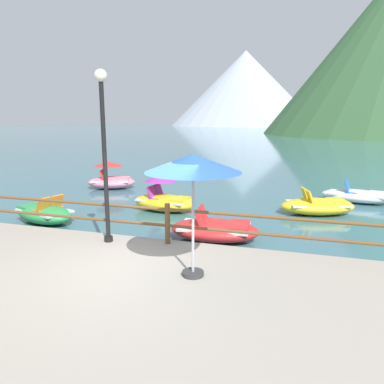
{
  "coord_description": "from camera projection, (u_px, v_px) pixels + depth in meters",
  "views": [
    {
      "loc": [
        2.84,
        -5.99,
        3.27
      ],
      "look_at": [
        -0.45,
        5.0,
        0.9
      ],
      "focal_mm": 34.34,
      "sensor_mm": 36.0,
      "label": 1
    }
  ],
  "objects": [
    {
      "name": "beach_umbrella",
      "position": [
        193.0,
        165.0,
        6.34
      ],
      "size": [
        1.7,
        1.7,
        2.24
      ],
      "color": "#B2B2B7",
      "rests_on": "promenade_dock"
    },
    {
      "name": "pedal_boat_6",
      "position": [
        111.0,
        179.0,
        16.93
      ],
      "size": [
        2.48,
        1.98,
        1.25
      ],
      "color": "pink",
      "rests_on": "ground"
    },
    {
      "name": "lamp_post",
      "position": [
        104.0,
        141.0,
        8.12
      ],
      "size": [
        0.28,
        0.28,
        3.87
      ],
      "color": "black",
      "rests_on": "promenade_dock"
    },
    {
      "name": "pedal_boat_4",
      "position": [
        357.0,
        196.0,
        14.18
      ],
      "size": [
        2.75,
        1.59,
        0.84
      ],
      "color": "white",
      "rests_on": "ground"
    },
    {
      "name": "distant_peak",
      "position": [
        245.0,
        89.0,
        131.45
      ],
      "size": [
        52.93,
        52.93,
        26.04
      ],
      "primitive_type": "cone",
      "color": "#A8B2C1",
      "rests_on": "ground"
    },
    {
      "name": "pedal_boat_3",
      "position": [
        318.0,
        206.0,
        12.45
      ],
      "size": [
        2.76,
        1.95,
        0.88
      ],
      "color": "yellow",
      "rests_on": "ground"
    },
    {
      "name": "pedal_boat_1",
      "position": [
        44.0,
        213.0,
        11.48
      ],
      "size": [
        2.44,
        1.78,
        0.89
      ],
      "color": "green",
      "rests_on": "ground"
    },
    {
      "name": "pedal_boat_5",
      "position": [
        164.0,
        199.0,
        12.89
      ],
      "size": [
        2.44,
        1.49,
        1.27
      ],
      "color": "yellow",
      "rests_on": "ground"
    },
    {
      "name": "dock_railing",
      "position": [
        167.0,
        219.0,
        8.33
      ],
      "size": [
        23.92,
        0.12,
        0.95
      ],
      "color": "brown",
      "rests_on": "promenade_dock"
    },
    {
      "name": "pedal_boat_2",
      "position": [
        215.0,
        229.0,
        9.85
      ],
      "size": [
        2.47,
        1.54,
        0.88
      ],
      "color": "red",
      "rests_on": "ground"
    },
    {
      "name": "ground_plane",
      "position": [
        278.0,
        144.0,
        44.61
      ],
      "size": [
        200.0,
        200.0,
        0.0
      ],
      "primitive_type": "plane",
      "color": "#3D6B75"
    },
    {
      "name": "promenade_dock",
      "position": [
        72.0,
        347.0,
        4.97
      ],
      "size": [
        28.0,
        8.0,
        0.4
      ],
      "primitive_type": "cube",
      "color": "#A39989",
      "rests_on": "ground"
    }
  ]
}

